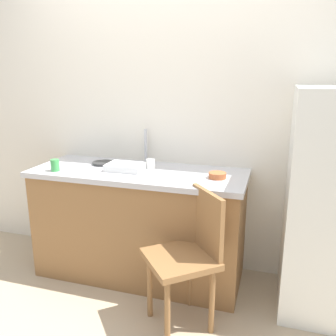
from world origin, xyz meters
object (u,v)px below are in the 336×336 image
hotplate (103,163)px  cup_white (151,164)px  refrigerator (333,205)px  terracotta_bowl (217,175)px  chair (189,253)px  cup_green (55,165)px  dish_tray (126,167)px

hotplate → cup_white: (0.41, -0.00, 0.03)m
refrigerator → hotplate: 1.72m
refrigerator → hotplate: size_ratio=8.88×
refrigerator → cup_white: bearing=175.8°
hotplate → refrigerator: bearing=-3.3°
refrigerator → cup_white: size_ratio=20.00×
refrigerator → terracotta_bowl: refrigerator is taller
chair → cup_green: (-1.11, 0.26, 0.42)m
dish_tray → terracotta_bowl: size_ratio=2.29×
dish_tray → cup_white: cup_white is taller
dish_tray → cup_white: bearing=31.6°
hotplate → chair: bearing=-32.5°
hotplate → cup_green: cup_green is taller
refrigerator → cup_green: 1.98m
dish_tray → cup_white: 0.20m
cup_green → cup_white: size_ratio=1.17×
chair → terracotta_bowl: terracotta_bowl is taller
hotplate → dish_tray: bearing=-23.3°
cup_white → cup_green: bearing=-157.1°
dish_tray → cup_green: bearing=-160.2°
refrigerator → cup_white: 1.31m
dish_tray → cup_green: cup_green is taller
chair → hotplate: size_ratio=5.24×
dish_tray → cup_green: size_ratio=3.16×
refrigerator → terracotta_bowl: 0.78m
refrigerator → cup_green: size_ratio=17.04×
chair → terracotta_bowl: bearing=127.5°
terracotta_bowl → cup_green: bearing=-172.0°
refrigerator → hotplate: refrigerator is taller
hotplate → cup_green: bearing=-131.4°
hotplate → cup_white: bearing=-0.6°
cup_green → cup_white: (0.66, 0.28, -0.01)m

